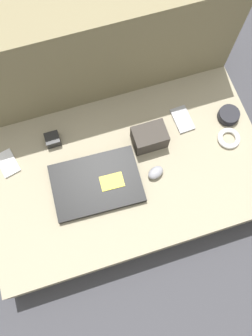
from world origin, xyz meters
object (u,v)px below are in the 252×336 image
Objects in this scene: laptop at (97,183)px; charger_brick at (53,139)px; computer_mouse at (156,173)px; camera_pouch at (150,137)px; phone_black at (8,163)px; phone_silver at (182,119)px; speaker_puck at (229,115)px.

charger_brick is (-0.12, 0.23, 0.01)m from laptop.
computer_mouse is at bearing -4.30° from laptop.
computer_mouse is 1.39× the size of charger_brick.
computer_mouse reaches higher than laptop.
computer_mouse is 0.14m from camera_pouch.
phone_black is at bearing -168.72° from charger_brick.
charger_brick is at bearing 122.23° from computer_mouse.
computer_mouse is at bearing -136.70° from phone_silver.
phone_silver is 0.54m from charger_brick.
phone_black is at bearing 175.32° from phone_silver.
laptop is 2.97× the size of phone_silver.
phone_black is (-0.92, 0.07, -0.01)m from speaker_puck.
laptop is 2.65× the size of camera_pouch.
phone_black is (-0.74, 0.03, 0.00)m from phone_silver.
camera_pouch reaches higher than phone_black.
speaker_puck is at bearing -8.59° from charger_brick.
speaker_puck reaches higher than phone_black.
phone_silver is at bearing -6.90° from charger_brick.
speaker_puck is at bearing -17.51° from phone_black.
computer_mouse reaches higher than phone_black.
computer_mouse reaches higher than phone_silver.
computer_mouse is 0.88× the size of speaker_puck.
laptop is 0.62m from speaker_puck.
speaker_puck is 0.75× the size of phone_black.
camera_pouch is at bearing -17.36° from charger_brick.
speaker_puck is at bearing 1.15° from camera_pouch.
computer_mouse is 0.27m from phone_silver.
charger_brick reaches higher than phone_black.
camera_pouch is (-0.35, -0.01, 0.03)m from speaker_puck.
camera_pouch is (0.02, 0.14, 0.02)m from computer_mouse.
laptop reaches higher than phone_silver.
camera_pouch is (0.57, -0.08, 0.04)m from phone_black.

